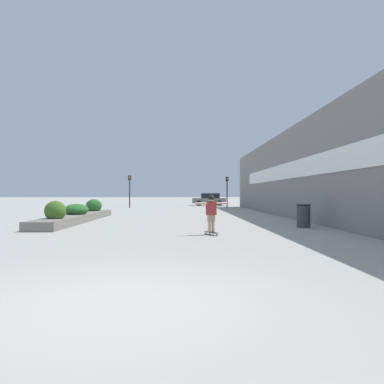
# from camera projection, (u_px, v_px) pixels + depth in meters

# --- Properties ---
(ground_plane) EXTENTS (300.00, 300.00, 0.00)m
(ground_plane) POSITION_uv_depth(u_px,v_px,m) (123.00, 301.00, 4.94)
(ground_plane) COLOR #A3A099
(building_wall_right) EXTENTS (0.67, 38.25, 5.23)m
(building_wall_right) POSITION_uv_depth(u_px,v_px,m) (295.00, 173.00, 21.52)
(building_wall_right) COLOR gray
(building_wall_right) RESTS_ON ground_plane
(planter_box) EXTENTS (1.31, 10.95, 1.12)m
(planter_box) POSITION_uv_depth(u_px,v_px,m) (78.00, 215.00, 19.26)
(planter_box) COLOR slate
(planter_box) RESTS_ON ground_plane
(skateboard) EXTENTS (0.48, 0.77, 0.10)m
(skateboard) POSITION_uv_depth(u_px,v_px,m) (211.00, 233.00, 12.86)
(skateboard) COLOR black
(skateboard) RESTS_ON ground_plane
(skateboarder) EXTENTS (1.14, 0.54, 1.29)m
(skateboarder) POSITION_uv_depth(u_px,v_px,m) (211.00, 209.00, 12.87)
(skateboarder) COLOR tan
(skateboarder) RESTS_ON skateboard
(trash_bin) EXTENTS (0.59, 0.59, 0.97)m
(trash_bin) POSITION_uv_depth(u_px,v_px,m) (303.00, 216.00, 15.73)
(trash_bin) COLOR #38383D
(trash_bin) RESTS_ON ground_plane
(car_leftmost) EXTENTS (3.95, 1.85, 1.48)m
(car_leftmost) POSITION_uv_depth(u_px,v_px,m) (209.00, 199.00, 44.72)
(car_leftmost) COLOR slate
(car_leftmost) RESTS_ON ground_plane
(car_center_left) EXTENTS (4.59, 1.98, 1.40)m
(car_center_left) POSITION_uv_depth(u_px,v_px,m) (286.00, 199.00, 45.99)
(car_center_left) COLOR maroon
(car_center_left) RESTS_ON ground_plane
(traffic_light_left) EXTENTS (0.28, 0.30, 3.27)m
(traffic_light_left) POSITION_uv_depth(u_px,v_px,m) (130.00, 186.00, 37.70)
(traffic_light_left) COLOR black
(traffic_light_left) RESTS_ON ground_plane
(traffic_light_right) EXTENTS (0.28, 0.30, 3.13)m
(traffic_light_right) POSITION_uv_depth(u_px,v_px,m) (227.00, 186.00, 37.58)
(traffic_light_right) COLOR black
(traffic_light_right) RESTS_ON ground_plane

